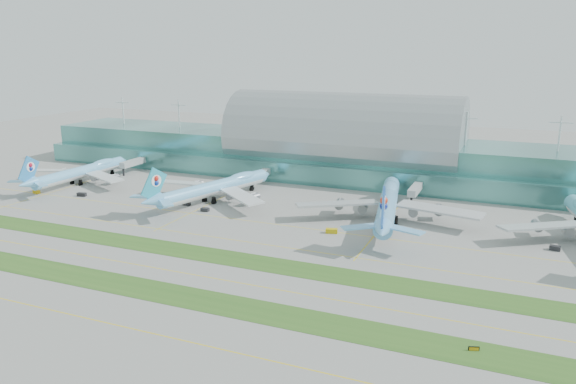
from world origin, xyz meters
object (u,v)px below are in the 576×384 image
at_px(airliner_a, 81,171).
at_px(airliner_b, 216,187).
at_px(terminal, 343,149).
at_px(airliner_c, 388,203).
at_px(taxiway_sign_east, 474,349).

xyz_separation_m(airliner_a, airliner_b, (77.91, -3.07, 0.43)).
bearing_deg(airliner_a, airliner_b, -0.17).
relative_size(terminal, airliner_a, 4.91).
bearing_deg(terminal, airliner_a, -150.55).
distance_m(terminal, airliner_a, 131.87).
relative_size(airliner_a, airliner_c, 0.85).
bearing_deg(airliner_a, taxiway_sign_east, -23.06).
xyz_separation_m(terminal, airliner_a, (-114.60, -64.71, -8.34)).
height_order(airliner_a, airliner_c, airliner_c).
bearing_deg(airliner_b, airliner_c, 17.28).
relative_size(airliner_b, taxiway_sign_east, 30.05).
bearing_deg(airliner_c, airliner_a, 169.12).
bearing_deg(terminal, taxiway_sign_east, -63.05).
height_order(airliner_b, taxiway_sign_east, airliner_b).
bearing_deg(airliner_c, taxiway_sign_east, -75.80).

